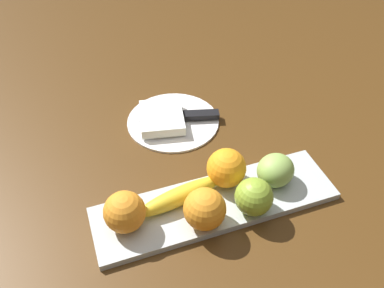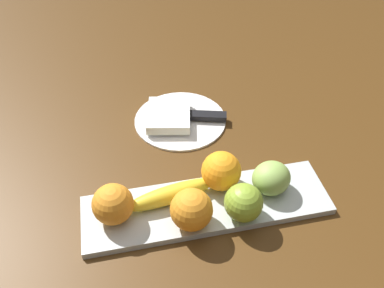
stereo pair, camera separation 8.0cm
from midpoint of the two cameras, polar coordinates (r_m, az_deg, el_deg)
name	(u,v)px [view 1 (the left image)]	position (r m, az deg, el deg)	size (l,w,h in m)	color
ground_plane	(224,215)	(0.76, 1.37, -9.84)	(2.40, 2.40, 0.00)	#492D11
fruit_tray	(215,203)	(0.77, 0.23, -8.29)	(0.45, 0.13, 0.01)	#B4BCBC
apple	(254,197)	(0.73, 5.37, -7.37)	(0.07, 0.07, 0.07)	#86A931
banana	(180,196)	(0.75, -4.71, -7.27)	(0.17, 0.03, 0.03)	yellow
orange_near_apple	(125,212)	(0.72, -12.42, -9.24)	(0.07, 0.07, 0.07)	orange
orange_near_banana	(226,168)	(0.77, 1.79, -3.45)	(0.07, 0.07, 0.07)	orange
orange_center	(205,209)	(0.71, -1.52, -9.06)	(0.07, 0.07, 0.07)	orange
grape_bunch	(276,170)	(0.78, 8.53, -3.71)	(0.07, 0.07, 0.06)	#8EB454
dinner_plate	(173,120)	(0.94, -5.04, 3.14)	(0.21, 0.21, 0.01)	white
folded_napkin	(162,118)	(0.93, -6.63, 3.52)	(0.09, 0.11, 0.02)	white
knife	(192,116)	(0.94, -2.40, 3.81)	(0.18, 0.07, 0.01)	silver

